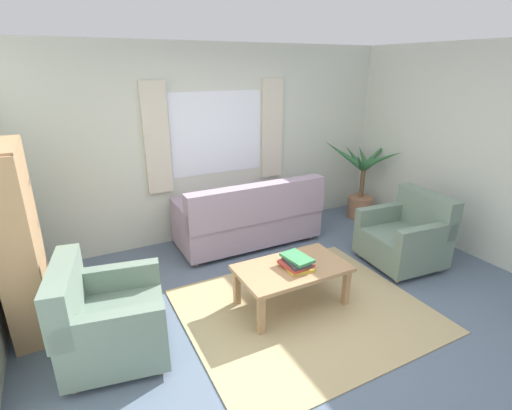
# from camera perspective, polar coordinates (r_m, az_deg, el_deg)

# --- Properties ---
(ground_plane) EXTENTS (6.24, 6.24, 0.00)m
(ground_plane) POSITION_cam_1_polar(r_m,az_deg,el_deg) (3.99, 7.31, -15.47)
(ground_plane) COLOR slate
(wall_back) EXTENTS (5.32, 0.12, 2.60)m
(wall_back) POSITION_cam_1_polar(r_m,az_deg,el_deg) (5.34, -6.01, 9.17)
(wall_back) COLOR beige
(wall_back) RESTS_ON ground_plane
(wall_right) EXTENTS (0.12, 4.40, 2.60)m
(wall_right) POSITION_cam_1_polar(r_m,az_deg,el_deg) (5.37, 32.28, 6.21)
(wall_right) COLOR beige
(wall_right) RESTS_ON ground_plane
(window_with_curtains) EXTENTS (1.98, 0.07, 1.40)m
(window_with_curtains) POSITION_cam_1_polar(r_m,az_deg,el_deg) (5.24, -5.72, 10.63)
(window_with_curtains) COLOR white
(area_rug) EXTENTS (2.31, 1.98, 0.01)m
(area_rug) POSITION_cam_1_polar(r_m,az_deg,el_deg) (3.99, 7.32, -15.40)
(area_rug) COLOR tan
(area_rug) RESTS_ON ground_plane
(couch) EXTENTS (1.90, 0.82, 0.92)m
(couch) POSITION_cam_1_polar(r_m,az_deg,el_deg) (5.13, -0.95, -2.10)
(couch) COLOR #998499
(couch) RESTS_ON ground_plane
(armchair_left) EXTENTS (0.95, 0.97, 0.88)m
(armchair_left) POSITION_cam_1_polar(r_m,az_deg,el_deg) (3.49, -21.52, -15.65)
(armchair_left) COLOR slate
(armchair_left) RESTS_ON ground_plane
(armchair_right) EXTENTS (0.89, 0.91, 0.88)m
(armchair_right) POSITION_cam_1_polar(r_m,az_deg,el_deg) (5.00, 21.57, -4.38)
(armchair_right) COLOR slate
(armchair_right) RESTS_ON ground_plane
(coffee_table) EXTENTS (1.10, 0.64, 0.44)m
(coffee_table) POSITION_cam_1_polar(r_m,az_deg,el_deg) (3.86, 5.43, -9.92)
(coffee_table) COLOR #A87F56
(coffee_table) RESTS_ON ground_plane
(book_stack_on_table) EXTENTS (0.29, 0.34, 0.12)m
(book_stack_on_table) POSITION_cam_1_polar(r_m,az_deg,el_deg) (3.80, 6.13, -8.56)
(book_stack_on_table) COLOR gold
(book_stack_on_table) RESTS_ON coffee_table
(potted_plant) EXTENTS (1.20, 0.90, 1.27)m
(potted_plant) POSITION_cam_1_polar(r_m,az_deg,el_deg) (6.25, 15.59, 2.77)
(potted_plant) COLOR #9E6B4C
(potted_plant) RESTS_ON ground_plane
(bookshelf) EXTENTS (0.30, 0.94, 1.72)m
(bookshelf) POSITION_cam_1_polar(r_m,az_deg,el_deg) (3.99, -31.67, -3.95)
(bookshelf) COLOR #A87F56
(bookshelf) RESTS_ON ground_plane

